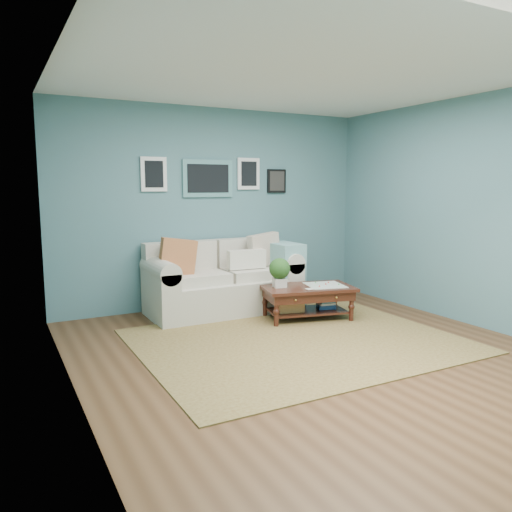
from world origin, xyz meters
TOP-DOWN VIEW (x-y plane):
  - room_shell at (-0.00, 0.06)m, footprint 5.00×5.02m
  - area_rug at (0.05, 0.47)m, footprint 3.30×2.64m
  - loveseat at (-0.04, 2.03)m, footprint 2.01×0.91m
  - coffee_table at (0.60, 1.20)m, footprint 1.23×0.89m

SIDE VIEW (x-z plane):
  - area_rug at x=0.05m, z-range 0.00..0.01m
  - coffee_table at x=0.60m, z-range -0.04..0.73m
  - loveseat at x=-0.04m, z-range -0.10..0.94m
  - room_shell at x=0.00m, z-range 0.01..2.71m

